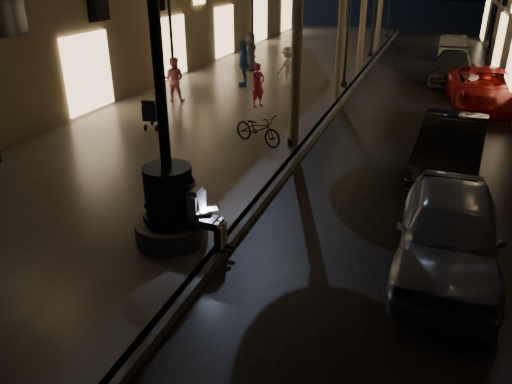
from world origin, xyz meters
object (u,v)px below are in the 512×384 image
at_px(lamp_curb_b, 349,12).
at_px(pedestrian_dark, 250,52).
at_px(car_third, 485,89).
at_px(pedestrian_pink, 174,79).
at_px(lamp_curb_a, 295,38).
at_px(pedestrian_white, 287,67).
at_px(pedestrian_red, 258,85).
at_px(pedestrian_blue, 244,64).
at_px(bicycle, 258,129).
at_px(fountain_lamppost, 169,191).
at_px(car_rear, 453,67).
at_px(lamp_left_b, 169,11).
at_px(car_front, 449,232).
at_px(car_second, 450,147).
at_px(seated_man_laptop, 199,210).
at_px(stroller, 153,112).
at_px(car_fifth, 452,48).

height_order(lamp_curb_b, pedestrian_dark, lamp_curb_b).
relative_size(car_third, pedestrian_pink, 3.15).
bearing_deg(lamp_curb_a, pedestrian_white, 107.70).
bearing_deg(pedestrian_red, pedestrian_blue, 58.81).
bearing_deg(lamp_curb_b, pedestrian_blue, -161.98).
relative_size(lamp_curb_b, bicycle, 2.83).
relative_size(fountain_lamppost, pedestrian_white, 3.16).
relative_size(car_rear, pedestrian_white, 2.78).
distance_m(car_rear, pedestrian_blue, 9.79).
distance_m(lamp_curb_a, pedestrian_blue, 8.10).
relative_size(lamp_left_b, pedestrian_dark, 2.71).
xyz_separation_m(car_rear, pedestrian_dark, (-9.34, -1.69, 0.42)).
height_order(car_front, car_third, car_front).
distance_m(car_front, car_second, 4.78).
height_order(car_front, bicycle, car_front).
height_order(car_third, pedestrian_dark, pedestrian_dark).
xyz_separation_m(seated_man_laptop, pedestrian_red, (-2.29, 9.71, 0.07)).
xyz_separation_m(car_front, car_second, (0.00, 4.78, -0.01)).
height_order(seated_man_laptop, pedestrian_dark, pedestrian_dark).
bearing_deg(car_second, lamp_left_b, 156.63).
bearing_deg(car_rear, seated_man_laptop, -102.27).
relative_size(lamp_left_b, car_third, 0.92).
relative_size(lamp_curb_a, pedestrian_blue, 2.53).
height_order(lamp_curb_a, car_second, lamp_curb_a).
bearing_deg(bicycle, pedestrian_dark, 44.23).
relative_size(stroller, bicycle, 0.65).
bearing_deg(car_third, seated_man_laptop, -118.00).
xyz_separation_m(seated_man_laptop, pedestrian_pink, (-5.58, 9.41, 0.10)).
bearing_deg(pedestrian_pink, car_second, 147.71).
bearing_deg(pedestrian_dark, lamp_curb_b, -116.26).
xyz_separation_m(stroller, pedestrian_dark, (-0.34, 9.85, 0.33)).
xyz_separation_m(fountain_lamppost, car_rear, (5.06, 17.61, -0.55)).
bearing_deg(pedestrian_white, car_third, 120.58).
height_order(lamp_curb_b, bicycle, lamp_curb_b).
relative_size(car_rear, car_fifth, 1.15).
bearing_deg(lamp_curb_a, car_fifth, 76.16).
xyz_separation_m(car_front, pedestrian_pink, (-9.96, 8.35, 0.29)).
distance_m(lamp_curb_b, bicycle, 8.66).
xyz_separation_m(car_second, pedestrian_red, (-6.68, 3.87, 0.26)).
bearing_deg(car_third, car_front, -100.64).
xyz_separation_m(car_front, bicycle, (-5.29, 4.74, -0.09)).
bearing_deg(bicycle, seated_man_laptop, -148.48).
bearing_deg(pedestrian_white, car_front, 60.04).
bearing_deg(fountain_lamppost, car_fifth, 77.96).
height_order(lamp_left_b, pedestrian_pink, lamp_left_b).
bearing_deg(lamp_left_b, seated_man_laptop, -59.70).
height_order(car_second, pedestrian_pink, pedestrian_pink).
relative_size(fountain_lamppost, car_third, 0.99).
relative_size(stroller, car_front, 0.25).
bearing_deg(car_fifth, car_third, -84.67).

